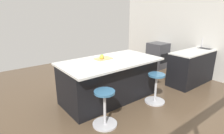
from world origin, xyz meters
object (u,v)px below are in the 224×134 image
at_px(stool_by_window, 156,89).
at_px(stool_middle, 105,109).
at_px(apple_green, 102,56).
at_px(oven_range, 158,55).
at_px(cutting_board, 103,59).
at_px(apple_yellow, 101,57).
at_px(kitchen_island, 109,79).

distance_m(stool_by_window, stool_middle, 1.37).
xyz_separation_m(stool_middle, apple_green, (-0.63, -0.97, 0.67)).
relative_size(oven_range, cutting_board, 2.42).
bearing_deg(stool_middle, stool_by_window, 180.00).
bearing_deg(apple_green, oven_range, -167.00).
distance_m(apple_yellow, apple_green, 0.13).
xyz_separation_m(oven_range, kitchen_island, (2.79, 0.86, 0.03)).
xyz_separation_m(stool_by_window, apple_green, (0.73, -0.97, 0.67)).
bearing_deg(apple_yellow, oven_range, -165.48).
height_order(cutting_board, apple_yellow, apple_yellow).
distance_m(oven_range, apple_green, 2.96).
bearing_deg(kitchen_island, stool_middle, 48.20).
bearing_deg(kitchen_island, stool_by_window, 131.80).
bearing_deg(oven_range, kitchen_island, 17.07).
height_order(stool_by_window, stool_middle, same).
bearing_deg(kitchen_island, apple_green, -76.05).
xyz_separation_m(kitchen_island, apple_yellow, (0.14, -0.10, 0.52)).
bearing_deg(apple_green, kitchen_island, 103.95).
distance_m(kitchen_island, cutting_board, 0.49).
xyz_separation_m(stool_middle, apple_yellow, (-0.55, -0.87, 0.67)).
relative_size(cutting_board, apple_green, 4.84).
height_order(stool_by_window, apple_yellow, apple_yellow).
relative_size(stool_middle, apple_green, 8.85).
relative_size(cutting_board, apple_yellow, 4.04).
relative_size(kitchen_island, apple_yellow, 24.30).
bearing_deg(apple_yellow, apple_green, -129.85).
relative_size(kitchen_island, stool_middle, 3.29).
height_order(stool_by_window, cutting_board, cutting_board).
relative_size(oven_range, apple_green, 11.74).
distance_m(stool_middle, apple_green, 1.34).
distance_m(oven_range, kitchen_island, 2.92).
relative_size(oven_range, apple_yellow, 9.78).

